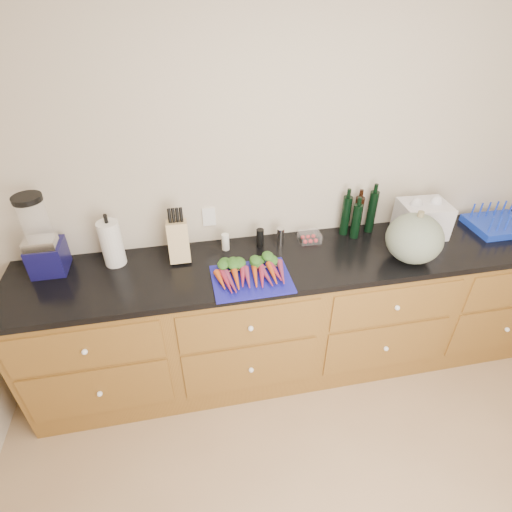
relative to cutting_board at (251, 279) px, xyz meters
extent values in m
cube|color=beige|center=(0.41, 0.48, 0.35)|extent=(4.10, 0.05, 2.60)
cube|color=brown|center=(0.41, 0.16, -0.50)|extent=(3.60, 0.60, 0.90)
cube|color=brown|center=(-0.94, -0.15, -0.23)|extent=(0.82, 0.01, 0.28)
sphere|color=white|center=(-0.94, -0.16, -0.23)|extent=(0.03, 0.03, 0.03)
cube|color=brown|center=(-0.94, -0.15, -0.59)|extent=(0.82, 0.01, 0.38)
sphere|color=white|center=(-0.94, -0.16, -0.59)|extent=(0.03, 0.03, 0.03)
cube|color=brown|center=(-0.04, -0.15, -0.23)|extent=(0.82, 0.01, 0.28)
sphere|color=white|center=(-0.04, -0.16, -0.23)|extent=(0.03, 0.03, 0.03)
cube|color=brown|center=(-0.04, -0.15, -0.59)|extent=(0.82, 0.01, 0.38)
sphere|color=white|center=(-0.04, -0.16, -0.59)|extent=(0.03, 0.03, 0.03)
cube|color=brown|center=(0.86, -0.15, -0.23)|extent=(0.82, 0.01, 0.28)
sphere|color=white|center=(0.86, -0.16, -0.23)|extent=(0.03, 0.03, 0.03)
cube|color=brown|center=(0.86, -0.15, -0.59)|extent=(0.82, 0.01, 0.38)
sphere|color=white|center=(0.86, -0.16, -0.59)|extent=(0.03, 0.03, 0.03)
cube|color=brown|center=(1.76, -0.15, -0.59)|extent=(0.82, 0.01, 0.38)
sphere|color=white|center=(1.76, -0.16, -0.59)|extent=(0.03, 0.03, 0.03)
cube|color=black|center=(0.41, 0.16, -0.03)|extent=(3.64, 0.62, 0.04)
cube|color=#13138B|center=(0.00, 0.00, 0.00)|extent=(0.45, 0.34, 0.01)
cone|color=#C54817|center=(-0.17, -0.02, 0.03)|extent=(0.04, 0.18, 0.04)
cone|color=maroon|center=(-0.14, -0.02, 0.03)|extent=(0.04, 0.18, 0.04)
cone|color=#7D2648|center=(-0.12, -0.02, 0.03)|extent=(0.04, 0.18, 0.04)
cone|color=#C54817|center=(-0.09, -0.02, 0.03)|extent=(0.04, 0.18, 0.04)
cone|color=maroon|center=(-0.06, -0.02, 0.03)|extent=(0.04, 0.18, 0.04)
cone|color=#7D2648|center=(-0.03, -0.02, 0.03)|extent=(0.04, 0.18, 0.04)
ellipsoid|color=#204918|center=(-0.10, 0.12, 0.03)|extent=(0.18, 0.11, 0.05)
cone|color=#C54817|center=(0.03, -0.02, 0.03)|extent=(0.04, 0.18, 0.04)
cone|color=maroon|center=(0.06, -0.02, 0.03)|extent=(0.04, 0.18, 0.04)
cone|color=#7D2648|center=(0.09, -0.02, 0.03)|extent=(0.04, 0.18, 0.04)
cone|color=#C54817|center=(0.12, -0.02, 0.03)|extent=(0.04, 0.18, 0.04)
cone|color=maroon|center=(0.14, -0.02, 0.03)|extent=(0.04, 0.18, 0.04)
cone|color=#7D2648|center=(0.17, -0.02, 0.03)|extent=(0.04, 0.18, 0.04)
ellipsoid|color=#204918|center=(0.10, 0.12, 0.03)|extent=(0.18, 0.11, 0.05)
ellipsoid|color=#566454|center=(0.99, 0.02, 0.14)|extent=(0.33, 0.33, 0.30)
cube|color=#100E42|center=(-1.13, 0.32, 0.08)|extent=(0.19, 0.19, 0.18)
cube|color=silver|center=(-1.13, 0.29, 0.20)|extent=(0.17, 0.11, 0.06)
cylinder|color=white|center=(-1.13, 0.32, 0.32)|extent=(0.15, 0.15, 0.25)
cylinder|color=black|center=(-1.13, 0.32, 0.46)|extent=(0.15, 0.15, 0.03)
cylinder|color=silver|center=(-0.77, 0.32, 0.13)|extent=(0.12, 0.12, 0.28)
cube|color=tan|center=(-0.39, 0.30, 0.12)|extent=(0.12, 0.12, 0.24)
cylinder|color=white|center=(-0.10, 0.34, 0.05)|extent=(0.05, 0.05, 0.11)
cylinder|color=black|center=(0.12, 0.34, 0.05)|extent=(0.05, 0.05, 0.12)
cylinder|color=silver|center=(0.25, 0.34, 0.05)|extent=(0.05, 0.05, 0.11)
cube|color=white|center=(0.45, 0.33, 0.03)|extent=(0.13, 0.11, 0.06)
cylinder|color=black|center=(0.70, 0.38, 0.13)|extent=(0.06, 0.06, 0.27)
cylinder|color=black|center=(0.79, 0.39, 0.12)|extent=(0.06, 0.06, 0.25)
cylinder|color=black|center=(0.88, 0.38, 0.14)|extent=(0.06, 0.06, 0.29)
cylinder|color=black|center=(0.75, 0.33, 0.11)|extent=(0.06, 0.06, 0.23)
cube|color=#1533BC|center=(1.76, 0.24, 0.02)|extent=(0.38, 0.30, 0.05)
camera|label=1|loc=(-0.32, -1.76, 1.41)|focal=28.00mm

